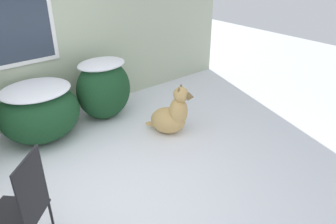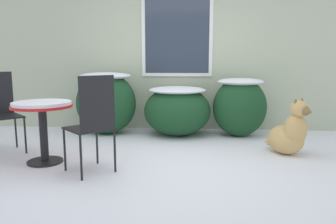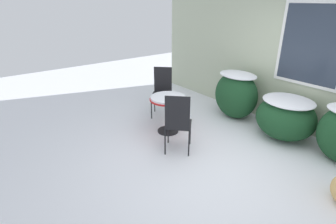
{
  "view_description": "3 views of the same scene",
  "coord_description": "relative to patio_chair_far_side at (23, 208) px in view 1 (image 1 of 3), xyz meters",
  "views": [
    {
      "loc": [
        -1.12,
        -2.55,
        2.47
      ],
      "look_at": [
        1.55,
        0.66,
        0.32
      ],
      "focal_mm": 35.0,
      "sensor_mm": 36.0,
      "label": 1
    },
    {
      "loc": [
        0.29,
        -3.65,
        1.22
      ],
      "look_at": [
        0.0,
        0.6,
        0.55
      ],
      "focal_mm": 35.0,
      "sensor_mm": 36.0,
      "label": 2
    },
    {
      "loc": [
        2.25,
        -2.81,
        2.45
      ],
      "look_at": [
        -1.45,
        0.06,
        0.42
      ],
      "focal_mm": 28.0,
      "sensor_mm": 36.0,
      "label": 3
    }
  ],
  "objects": [
    {
      "name": "dog",
      "position": [
        2.33,
        0.89,
        -0.31
      ],
      "size": [
        0.61,
        0.66,
        0.75
      ],
      "rotation": [
        0.0,
        0.0,
        0.59
      ],
      "color": "tan",
      "rests_on": "ground_plane"
    },
    {
      "name": "shrub_right",
      "position": [
        1.84,
        1.93,
        -0.07
      ],
      "size": [
        0.86,
        0.67,
        0.95
      ],
      "color": "#194223",
      "rests_on": "ground_plane"
    },
    {
      "name": "shrub_middle",
      "position": [
        0.83,
        1.92,
        -0.15
      ],
      "size": [
        1.09,
        0.99,
        0.81
      ],
      "color": "#194223",
      "rests_on": "ground_plane"
    },
    {
      "name": "ground_plane",
      "position": [
        0.75,
        0.28,
        -0.58
      ],
      "size": [
        16.0,
        16.0,
        0.0
      ],
      "primitive_type": "plane",
      "color": "white"
    },
    {
      "name": "house_wall",
      "position": [
        0.75,
        2.48,
        0.74
      ],
      "size": [
        8.0,
        0.1,
        2.6
      ],
      "color": "#B2BC9E",
      "rests_on": "ground_plane"
    },
    {
      "name": "patio_chair_far_side",
      "position": [
        0.0,
        0.0,
        0.0
      ],
      "size": [
        0.62,
        0.62,
        1.07
      ],
      "rotation": [
        0.0,
        0.0,
        3.92
      ],
      "color": "black",
      "rests_on": "ground_plane"
    }
  ]
}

